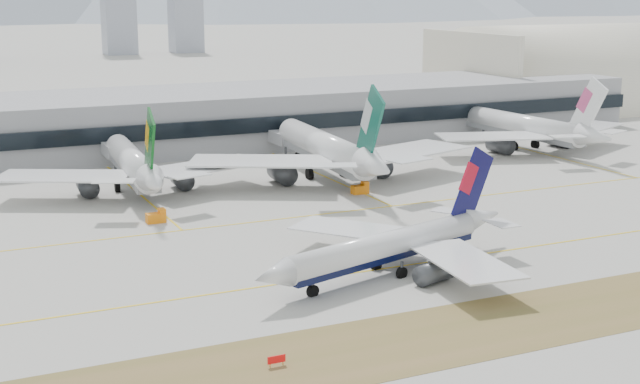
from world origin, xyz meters
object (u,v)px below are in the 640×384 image
hangar (569,107)px  widebody_china_air (528,128)px  taxiing_airliner (393,246)px  widebody_cathay (328,151)px  widebody_eva (134,166)px  terminal (172,120)px

hangar → widebody_china_air: bearing=-136.9°
taxiing_airliner → widebody_cathay: widebody_cathay is taller
taxiing_airliner → widebody_china_air: (85.61, 77.65, 1.58)m
widebody_cathay → widebody_china_air: size_ratio=1.11×
widebody_eva → widebody_cathay: widebody_cathay is taller
taxiing_airliner → widebody_cathay: size_ratio=0.75×
terminal → widebody_china_air: bearing=-27.3°
taxiing_airliner → hangar: bearing=-154.0°
widebody_eva → hangar: 190.45m
terminal → hangar: 156.05m
terminal → taxiing_airliner: bearing=-89.9°
taxiing_airliner → widebody_china_air: bearing=-154.4°
terminal → widebody_eva: bearing=-114.3°
taxiing_airliner → terminal: taxiing_airliner is taller
widebody_cathay → terminal: (-20.81, 55.50, 1.03)m
taxiing_airliner → widebody_cathay: (20.66, 66.46, 2.24)m
taxiing_airliner → widebody_china_air: size_ratio=0.83×
taxiing_airliner → terminal: (-0.15, 121.96, 3.27)m
hangar → terminal: bearing=-172.6°
taxiing_airliner → hangar: (154.42, 142.12, -4.10)m
widebody_cathay → hangar: hangar is taller
taxiing_airliner → widebody_cathay: bearing=-123.9°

